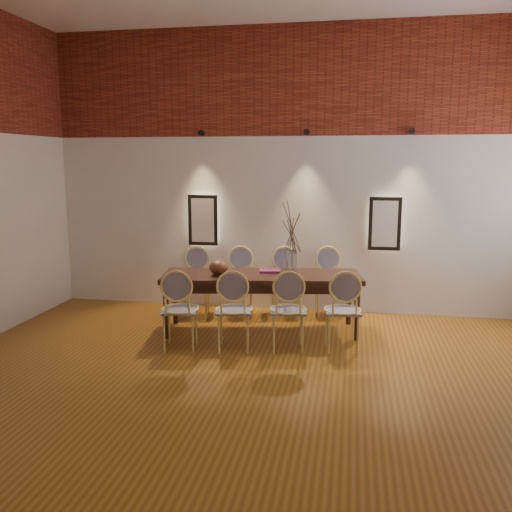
% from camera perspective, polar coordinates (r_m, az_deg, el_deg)
% --- Properties ---
extents(floor, '(7.00, 7.00, 0.02)m').
position_cam_1_polar(floor, '(4.82, -1.23, -16.80)').
color(floor, '#945B1A').
rests_on(floor, ground).
extents(wall_back, '(7.00, 0.10, 4.00)m').
position_cam_1_polar(wall_back, '(7.81, 3.89, 8.81)').
color(wall_back, silver).
rests_on(wall_back, ground).
extents(brick_band_back, '(7.00, 0.02, 1.50)m').
position_cam_1_polar(brick_band_back, '(7.82, 3.95, 18.00)').
color(brick_band_back, maroon).
rests_on(brick_band_back, ground).
extents(niche_left, '(0.36, 0.06, 0.66)m').
position_cam_1_polar(niche_left, '(8.01, -5.55, 3.79)').
color(niche_left, '#FFEAC6').
rests_on(niche_left, wall_back).
extents(niche_right, '(0.36, 0.06, 0.66)m').
position_cam_1_polar(niche_right, '(7.73, 13.39, 3.34)').
color(niche_right, '#FFEAC6').
rests_on(niche_right, wall_back).
extents(spot_fixture_left, '(0.08, 0.10, 0.08)m').
position_cam_1_polar(spot_fixture_left, '(7.94, -5.77, 12.77)').
color(spot_fixture_left, black).
rests_on(spot_fixture_left, wall_back).
extents(spot_fixture_mid, '(0.08, 0.10, 0.08)m').
position_cam_1_polar(spot_fixture_mid, '(7.67, 5.36, 12.87)').
color(spot_fixture_mid, black).
rests_on(spot_fixture_mid, wall_back).
extents(spot_fixture_right, '(0.08, 0.10, 0.08)m').
position_cam_1_polar(spot_fixture_right, '(7.68, 16.08, 12.53)').
color(spot_fixture_right, black).
rests_on(spot_fixture_right, wall_back).
extents(dining_table, '(2.58, 1.17, 0.75)m').
position_cam_1_polar(dining_table, '(6.93, 0.58, -4.93)').
color(dining_table, '#381D14').
rests_on(dining_table, floor).
extents(chair_near_a, '(0.50, 0.50, 0.94)m').
position_cam_1_polar(chair_near_a, '(6.33, -7.99, -5.60)').
color(chair_near_a, '#E7D67C').
rests_on(chair_near_a, floor).
extents(chair_near_b, '(0.50, 0.50, 0.94)m').
position_cam_1_polar(chair_near_b, '(6.26, -2.34, -5.68)').
color(chair_near_b, '#E7D67C').
rests_on(chair_near_b, floor).
extents(chair_near_c, '(0.50, 0.50, 0.94)m').
position_cam_1_polar(chair_near_c, '(6.25, 3.37, -5.71)').
color(chair_near_c, '#E7D67C').
rests_on(chair_near_c, floor).
extents(chair_near_d, '(0.50, 0.50, 0.94)m').
position_cam_1_polar(chair_near_d, '(6.31, 9.05, -5.68)').
color(chair_near_d, '#E7D67C').
rests_on(chair_near_d, floor).
extents(chair_far_a, '(0.50, 0.50, 0.94)m').
position_cam_1_polar(chair_far_a, '(7.63, -6.38, -2.86)').
color(chair_far_a, '#E7D67C').
rests_on(chair_far_a, floor).
extents(chair_far_b, '(0.50, 0.50, 0.94)m').
position_cam_1_polar(chair_far_b, '(7.58, -1.71, -2.89)').
color(chair_far_b, '#E7D67C').
rests_on(chair_far_b, floor).
extents(chair_far_c, '(0.50, 0.50, 0.94)m').
position_cam_1_polar(chair_far_c, '(7.57, 3.00, -2.91)').
color(chair_far_c, '#E7D67C').
rests_on(chair_far_c, floor).
extents(chair_far_d, '(0.50, 0.50, 0.94)m').
position_cam_1_polar(chair_far_d, '(7.61, 7.68, -2.91)').
color(chair_far_d, '#E7D67C').
rests_on(chair_far_d, floor).
extents(vase, '(0.14, 0.14, 0.30)m').
position_cam_1_polar(vase, '(6.82, 3.73, -0.67)').
color(vase, silver).
rests_on(vase, dining_table).
extents(dried_branches, '(0.50, 0.50, 0.70)m').
position_cam_1_polar(dried_branches, '(6.75, 3.77, 3.08)').
color(dried_branches, '#493A2C').
rests_on(dried_branches, vase).
extents(bowl, '(0.24, 0.24, 0.18)m').
position_cam_1_polar(bowl, '(6.80, -3.95, -1.22)').
color(bowl, '#592C15').
rests_on(bowl, dining_table).
extents(book, '(0.28, 0.22, 0.03)m').
position_cam_1_polar(book, '(6.95, 1.48, -1.59)').
color(book, '#832564').
rests_on(book, dining_table).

